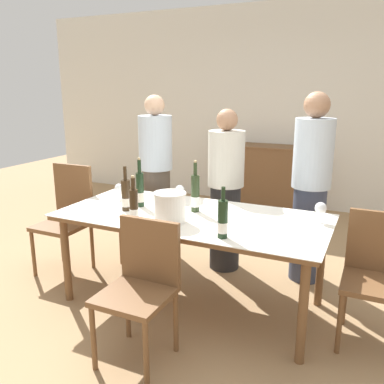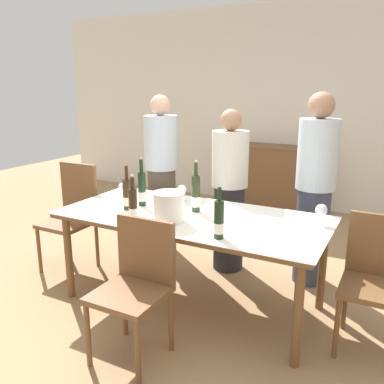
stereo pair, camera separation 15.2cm
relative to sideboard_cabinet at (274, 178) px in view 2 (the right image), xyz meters
name	(u,v)px [view 2 (the right image)]	position (x,y,z in m)	size (l,w,h in m)	color
ground_plane	(192,302)	(0.21, -2.84, -0.45)	(12.00, 12.00, 0.00)	#A37F56
back_wall	(298,108)	(0.21, 0.29, 0.95)	(8.00, 0.10, 2.80)	silver
sideboard_cabinet	(274,178)	(0.00, 0.00, 0.00)	(1.22, 0.46, 0.89)	brown
dining_table	(192,223)	(0.21, -2.84, 0.23)	(2.04, 0.96, 0.74)	brown
ice_bucket	(169,206)	(0.13, -3.06, 0.40)	(0.24, 0.24, 0.22)	white
wine_bottle_0	(196,194)	(0.19, -2.75, 0.43)	(0.07, 0.07, 0.40)	#28381E
wine_bottle_1	(133,205)	(-0.09, -3.18, 0.41)	(0.06, 0.06, 0.34)	#332314
wine_bottle_2	(142,189)	(-0.27, -2.81, 0.43)	(0.06, 0.06, 0.40)	black
wine_bottle_3	(219,221)	(0.59, -3.20, 0.41)	(0.07, 0.07, 0.34)	black
wine_bottle_4	(127,195)	(-0.31, -2.96, 0.41)	(0.07, 0.07, 0.35)	#332314
wine_glass_0	(182,190)	(-0.04, -2.56, 0.39)	(0.08, 0.08, 0.14)	white
wine_glass_1	(122,188)	(-0.56, -2.70, 0.38)	(0.07, 0.07, 0.14)	white
wine_glass_2	(321,210)	(1.12, -2.62, 0.39)	(0.08, 0.08, 0.15)	white
chair_left_end	(73,210)	(-1.11, -2.75, 0.11)	(0.42, 0.42, 0.99)	brown
chair_right_end	(377,274)	(1.52, -2.76, 0.06)	(0.42, 0.42, 0.88)	brown
chair_near_front	(137,279)	(0.19, -3.56, 0.07)	(0.42, 0.42, 0.88)	brown
person_host	(162,177)	(-0.55, -2.06, 0.36)	(0.33, 0.33, 1.61)	#51473D
person_guest_left	(230,192)	(0.21, -2.11, 0.30)	(0.33, 0.33, 1.50)	#262628
person_guest_right	(315,191)	(0.95, -2.02, 0.38)	(0.33, 0.33, 1.65)	#383F56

